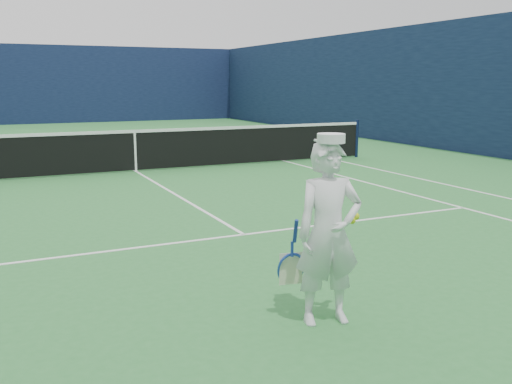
% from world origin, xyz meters
% --- Properties ---
extents(ground, '(80.00, 80.00, 0.00)m').
position_xyz_m(ground, '(0.00, 0.00, 0.00)').
color(ground, '#2C7535').
rests_on(ground, ground).
extents(court_markings, '(11.03, 23.83, 0.01)m').
position_xyz_m(court_markings, '(0.00, 0.00, 0.00)').
color(court_markings, white).
rests_on(court_markings, ground).
extents(windscreen_fence, '(20.12, 36.12, 4.00)m').
position_xyz_m(windscreen_fence, '(0.00, 0.00, 2.00)').
color(windscreen_fence, '#0F1938').
rests_on(windscreen_fence, ground).
extents(tennis_net, '(12.88, 0.09, 1.07)m').
position_xyz_m(tennis_net, '(0.00, 0.00, 0.55)').
color(tennis_net, '#141E4C').
rests_on(tennis_net, ground).
extents(tennis_player, '(0.75, 0.58, 1.70)m').
position_xyz_m(tennis_player, '(-0.53, -9.42, 0.83)').
color(tennis_player, white).
rests_on(tennis_player, ground).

